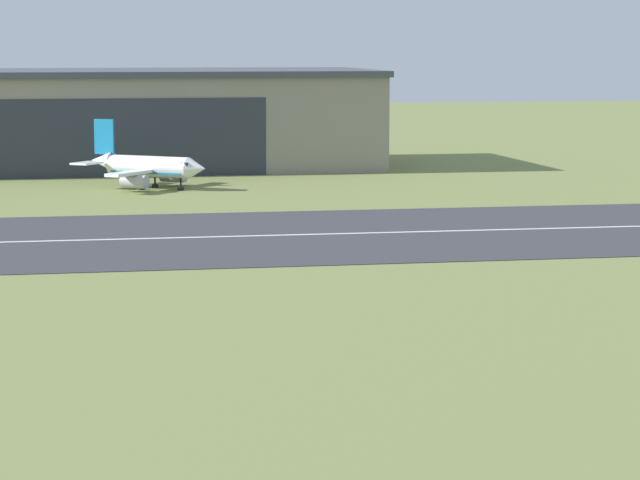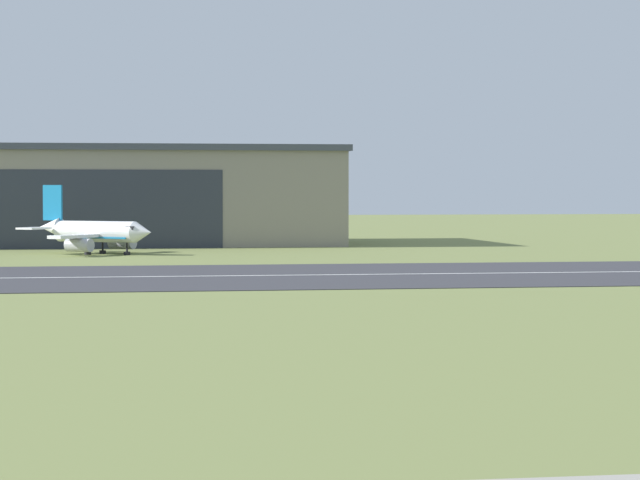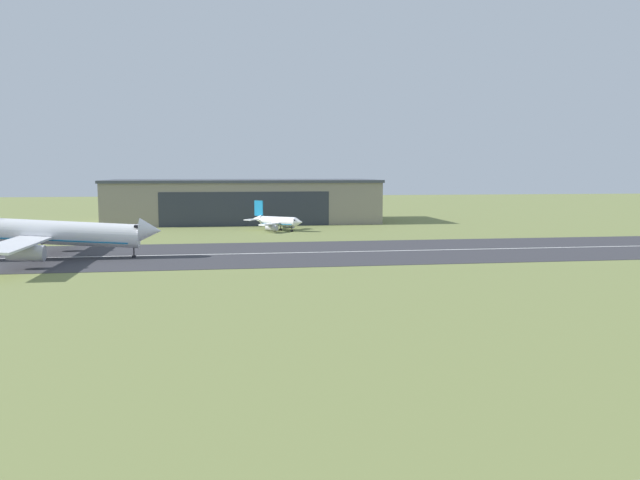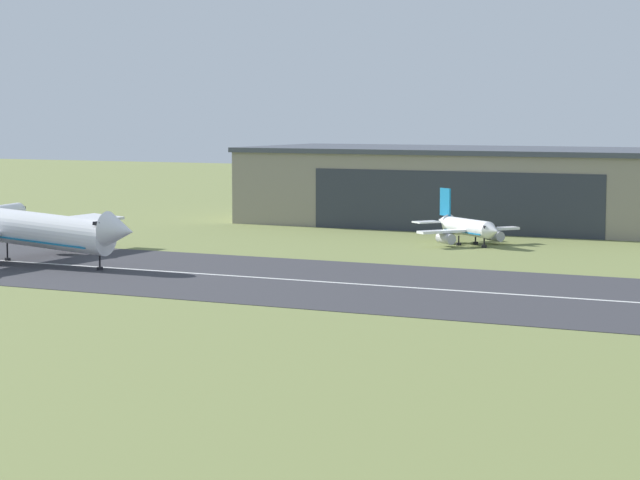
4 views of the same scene
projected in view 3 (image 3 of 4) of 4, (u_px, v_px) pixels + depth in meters
ground_plane at (610, 317)px, 73.83m from camera, size 752.15×752.15×0.00m
runway_strip at (434, 250)px, 136.14m from camera, size 512.15×40.38×0.06m
runway_centreline at (434, 250)px, 136.14m from camera, size 460.93×0.70×0.01m
hangar_building at (244, 201)px, 212.06m from camera, size 89.57×35.49×14.38m
airplane_landing at (34, 233)px, 121.00m from camera, size 49.45×52.64×15.85m
airplane_parked_west at (277, 221)px, 179.99m from camera, size 17.21×17.35×8.66m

